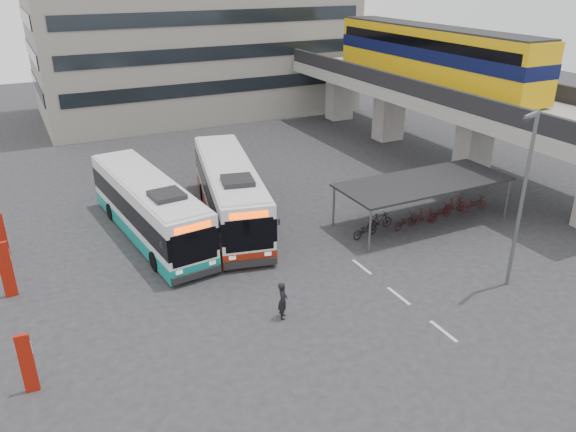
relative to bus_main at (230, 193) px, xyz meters
name	(u,v)px	position (x,y,z in m)	size (l,w,h in m)	color
ground	(318,278)	(1.22, -8.21, -1.72)	(120.00, 120.00, 0.00)	#28282B
viaduct	(435,75)	(18.22, 4.51, 4.51)	(8.00, 32.00, 9.68)	gray
bike_shelter	(422,200)	(9.72, -5.21, -0.36)	(10.00, 4.00, 2.54)	#595B60
road_markings	(399,296)	(3.72, -11.21, -1.71)	(0.15, 7.60, 0.01)	beige
bus_main	(230,193)	(0.00, 0.00, 0.00)	(5.36, 12.80, 3.70)	white
bus_teal	(149,208)	(-4.69, -0.02, -0.07)	(3.88, 12.19, 3.54)	white
pedestrian	(283,300)	(-1.71, -10.38, -0.87)	(0.62, 0.40, 1.69)	black
lamp_post	(523,191)	(8.77, -12.67, 2.99)	(1.40, 0.63, 8.25)	#595B60
sign_totem_south	(27,362)	(-11.52, -10.48, -0.50)	(0.51, 0.21, 2.35)	#961609
sign_totem_mid	(6,269)	(-11.90, -3.36, -0.33)	(0.58, 0.21, 2.69)	#961609
sign_totem_north	(1,234)	(-12.02, 1.06, -0.52)	(0.50, 0.24, 2.32)	#961609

